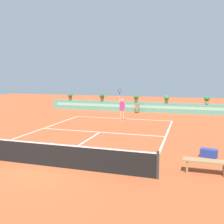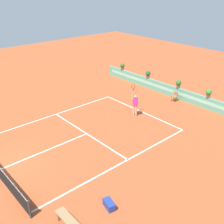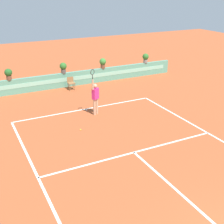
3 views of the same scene
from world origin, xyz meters
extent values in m
plane|color=#A84C28|center=(0.00, 6.00, 0.00)|extent=(60.00, 60.00, 0.00)
cube|color=white|center=(0.00, 11.89, 0.00)|extent=(8.22, 0.10, 0.01)
cube|color=white|center=(0.00, 6.40, 0.00)|extent=(8.22, 0.10, 0.01)
cube|color=white|center=(0.00, 3.20, 0.00)|extent=(0.10, 6.40, 0.01)
cube|color=white|center=(-4.11, 5.95, 0.00)|extent=(0.10, 11.89, 0.01)
cube|color=white|center=(4.11, 5.95, 0.00)|extent=(0.10, 11.89, 0.01)
cube|color=white|center=(0.00, 11.79, 0.00)|extent=(0.10, 0.20, 0.01)
cube|color=#599E84|center=(0.00, 16.39, 0.50)|extent=(18.00, 0.20, 1.00)
cube|color=#87CCB2|center=(0.00, 16.29, 0.55)|extent=(17.10, 0.01, 0.28)
cylinder|color=olive|center=(0.32, 15.41, 0.23)|extent=(0.05, 0.05, 0.45)
cylinder|color=olive|center=(0.68, 15.41, 0.23)|extent=(0.05, 0.05, 0.45)
cylinder|color=olive|center=(0.32, 15.77, 0.23)|extent=(0.05, 0.05, 0.45)
cylinder|color=olive|center=(0.68, 15.77, 0.23)|extent=(0.05, 0.05, 0.45)
cube|color=olive|center=(0.50, 15.59, 0.47)|extent=(0.44, 0.44, 0.04)
cube|color=olive|center=(0.50, 15.79, 0.67)|extent=(0.44, 0.04, 0.36)
cylinder|color=tan|center=(0.33, 10.99, 0.45)|extent=(0.14, 0.14, 0.90)
cylinder|color=tan|center=(0.15, 10.90, 0.45)|extent=(0.14, 0.14, 0.90)
cube|color=#E52D84|center=(0.24, 10.95, 1.20)|extent=(0.42, 0.36, 0.60)
sphere|color=tan|center=(0.24, 10.95, 1.63)|extent=(0.22, 0.22, 0.22)
cylinder|color=tan|center=(0.06, 10.86, 1.75)|extent=(0.09, 0.09, 0.55)
cylinder|color=black|center=(0.06, 10.86, 2.17)|extent=(0.04, 0.04, 0.24)
torus|color=#262626|center=(0.06, 10.86, 2.43)|extent=(0.29, 0.17, 0.31)
cylinder|color=tan|center=(0.44, 11.05, 1.15)|extent=(0.09, 0.09, 0.50)
sphere|color=#CCE033|center=(-1.25, 9.43, 0.03)|extent=(0.07, 0.07, 0.07)
cylinder|color=#514C47|center=(0.25, 16.39, 1.14)|extent=(0.32, 0.32, 0.28)
sphere|color=#2D6B28|center=(0.25, 16.39, 1.48)|extent=(0.48, 0.48, 0.48)
cylinder|color=brown|center=(3.24, 16.39, 1.14)|extent=(0.32, 0.32, 0.28)
sphere|color=#387F33|center=(3.24, 16.39, 1.48)|extent=(0.48, 0.48, 0.48)
cylinder|color=brown|center=(-3.36, 16.39, 1.14)|extent=(0.32, 0.32, 0.28)
sphere|color=#235B23|center=(-3.36, 16.39, 1.48)|extent=(0.48, 0.48, 0.48)
cylinder|color=gray|center=(6.89, 16.39, 1.14)|extent=(0.32, 0.32, 0.28)
sphere|color=#2D6B28|center=(6.89, 16.39, 1.48)|extent=(0.48, 0.48, 0.48)
camera|label=1|loc=(5.36, -8.45, 3.52)|focal=40.61mm
camera|label=2|loc=(13.72, -3.29, 9.76)|focal=44.26mm
camera|label=3|loc=(-5.90, -3.23, 6.56)|focal=48.72mm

